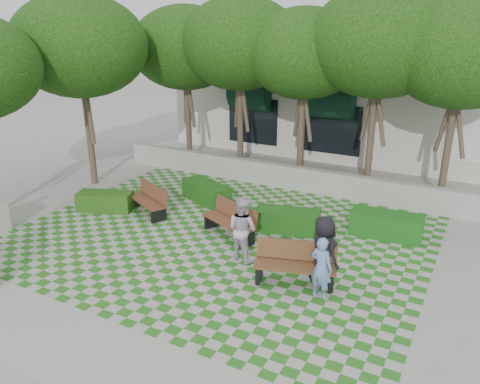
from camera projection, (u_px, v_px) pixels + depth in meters
The scene contains 17 objects.
ground at pixel (199, 251), 13.29m from camera, with size 90.00×90.00×0.00m, color gray.
lawn at pixel (218, 238), 14.11m from camera, with size 12.00×12.00×0.00m, color #2B721E.
sidewalk_south at pixel (71, 346), 9.41m from camera, with size 16.00×2.00×0.01m, color #9E9B93.
sidewalk_west at pixel (51, 197), 17.34m from camera, with size 2.00×12.00×0.01m, color #9E9B93.
retaining_wall at pixel (286, 176), 18.25m from camera, with size 15.00×0.36×0.90m, color #9E9B93.
bench_east at pixel (295, 264), 11.54m from camera, with size 2.11×1.23×1.05m.
bench_mid at pixel (231, 221), 14.09m from camera, with size 2.04×1.34×1.02m.
bench_west at pixel (149, 200), 15.75m from camera, with size 1.97×1.36×0.99m.
hedge_east at pixel (386, 225), 14.10m from camera, with size 2.10×0.84×0.73m, color #155016.
hedge_midright at pixel (287, 220), 14.49m from camera, with size 1.96×0.78×0.69m, color #174813.
hedge_midleft at pixel (206, 192), 16.85m from camera, with size 2.01×0.80×0.70m, color #184713.
hedge_west at pixel (105, 201), 16.07m from camera, with size 1.85×0.74×0.65m, color #204A13.
person_blue at pixel (321, 268), 10.83m from camera, with size 0.57×0.37×1.55m, color #698CC1.
person_dark at pixel (324, 251), 11.34m from camera, with size 0.88×0.58×1.81m, color black.
person_white at pixel (243, 229), 12.58m from camera, with size 0.87×0.68×1.79m, color silver.
tree_row at pixel (241, 49), 17.26m from camera, with size 17.70×13.40×7.41m.
building at pixel (366, 98), 23.62m from camera, with size 18.00×8.92×5.15m.
Camera 1 is at (6.70, -9.91, 6.14)m, focal length 35.00 mm.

